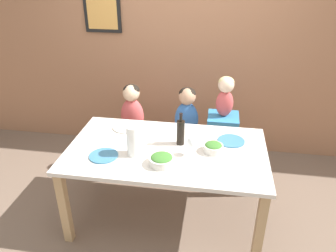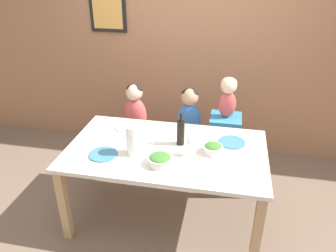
% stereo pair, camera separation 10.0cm
% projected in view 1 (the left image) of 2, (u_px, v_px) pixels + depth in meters
% --- Properties ---
extents(ground_plane, '(14.00, 14.00, 0.00)m').
position_uv_depth(ground_plane, '(167.00, 214.00, 3.16)').
color(ground_plane, '#705B4C').
extents(wall_back, '(10.00, 0.09, 2.70)m').
position_uv_depth(wall_back, '(186.00, 41.00, 3.75)').
color(wall_back, '#9E6B4C').
rests_on(wall_back, ground_plane).
extents(dining_table, '(1.70, 0.99, 0.75)m').
position_uv_depth(dining_table, '(167.00, 157.00, 2.86)').
color(dining_table, silver).
rests_on(dining_table, ground_plane).
extents(chair_far_left, '(0.38, 0.37, 0.46)m').
position_uv_depth(chair_far_left, '(134.00, 138.00, 3.71)').
color(chair_far_left, silver).
rests_on(chair_far_left, ground_plane).
extents(chair_far_center, '(0.38, 0.37, 0.46)m').
position_uv_depth(chair_far_center, '(186.00, 142.00, 3.63)').
color(chair_far_center, silver).
rests_on(chair_far_center, ground_plane).
extents(chair_right_highchair, '(0.32, 0.32, 0.74)m').
position_uv_depth(chair_right_highchair, '(222.00, 131.00, 3.49)').
color(chair_right_highchair, silver).
rests_on(chair_right_highchair, ground_plane).
extents(person_child_left, '(0.25, 0.19, 0.56)m').
position_uv_depth(person_child_left, '(132.00, 108.00, 3.54)').
color(person_child_left, '#C64C4C').
rests_on(person_child_left, chair_far_left).
extents(person_child_center, '(0.25, 0.19, 0.56)m').
position_uv_depth(person_child_center, '(187.00, 112.00, 3.46)').
color(person_child_center, '#3366B2').
rests_on(person_child_center, chair_far_center).
extents(person_baby_right, '(0.18, 0.17, 0.42)m').
position_uv_depth(person_baby_right, '(225.00, 93.00, 3.29)').
color(person_baby_right, '#C64C4C').
rests_on(person_baby_right, chair_right_highchair).
extents(wine_bottle, '(0.07, 0.07, 0.30)m').
position_uv_depth(wine_bottle, '(181.00, 132.00, 2.83)').
color(wine_bottle, black).
rests_on(wine_bottle, dining_table).
extents(paper_towel_roll, '(0.11, 0.11, 0.26)m').
position_uv_depth(paper_towel_roll, '(134.00, 141.00, 2.67)').
color(paper_towel_roll, white).
rests_on(paper_towel_roll, dining_table).
extents(wine_glass_near, '(0.07, 0.07, 0.17)m').
position_uv_depth(wine_glass_near, '(192.00, 143.00, 2.67)').
color(wine_glass_near, white).
rests_on(wine_glass_near, dining_table).
extents(salad_bowl_large, '(0.20, 0.20, 0.09)m').
position_uv_depth(salad_bowl_large, '(162.00, 160.00, 2.58)').
color(salad_bowl_large, silver).
rests_on(salad_bowl_large, dining_table).
extents(salad_bowl_small, '(0.17, 0.17, 0.09)m').
position_uv_depth(salad_bowl_small, '(213.00, 147.00, 2.75)').
color(salad_bowl_small, silver).
rests_on(salad_bowl_small, dining_table).
extents(dinner_plate_front_left, '(0.24, 0.24, 0.01)m').
position_uv_depth(dinner_plate_front_left, '(104.00, 156.00, 2.70)').
color(dinner_plate_front_left, teal).
rests_on(dinner_plate_front_left, dining_table).
extents(dinner_plate_back_left, '(0.24, 0.24, 0.01)m').
position_uv_depth(dinner_plate_back_left, '(126.00, 128.00, 3.15)').
color(dinner_plate_back_left, silver).
rests_on(dinner_plate_back_left, dining_table).
extents(dinner_plate_back_right, '(0.24, 0.24, 0.01)m').
position_uv_depth(dinner_plate_back_right, '(231.00, 141.00, 2.92)').
color(dinner_plate_back_right, teal).
rests_on(dinner_plate_back_right, dining_table).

